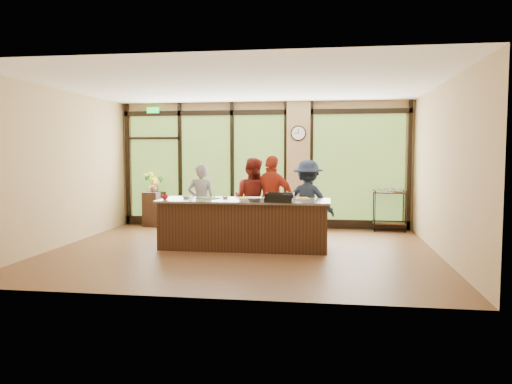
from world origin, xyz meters
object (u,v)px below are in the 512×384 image
(island_base, at_px, (245,225))
(bar_cart, at_px, (389,205))
(cook_left, at_px, (201,201))
(roasting_pan, at_px, (280,200))
(cook_right, at_px, (308,201))
(flower_stand, at_px, (154,209))

(island_base, height_order, bar_cart, bar_cart)
(island_base, relative_size, bar_cart, 3.08)
(bar_cart, bearing_deg, cook_left, -150.86)
(cook_left, xyz_separation_m, roasting_pan, (1.75, -1.20, 0.18))
(cook_right, distance_m, bar_cart, 2.41)
(cook_left, distance_m, cook_right, 2.20)
(roasting_pan, relative_size, flower_stand, 0.59)
(island_base, xyz_separation_m, flower_stand, (-2.66, 2.45, -0.02))
(island_base, distance_m, cook_left, 1.37)
(island_base, relative_size, roasting_pan, 6.27)
(island_base, distance_m, cook_right, 1.49)
(bar_cart, bearing_deg, flower_stand, -173.07)
(island_base, relative_size, cook_right, 1.88)
(cook_right, bearing_deg, flower_stand, -12.09)
(island_base, height_order, cook_left, cook_left)
(cook_right, height_order, roasting_pan, cook_right)
(cook_left, bearing_deg, island_base, 131.29)
(roasting_pan, xyz_separation_m, flower_stand, (-3.37, 2.83, -0.55))
(roasting_pan, height_order, flower_stand, roasting_pan)
(island_base, distance_m, flower_stand, 3.62)
(cook_left, relative_size, flower_stand, 1.88)
(cook_left, distance_m, flower_stand, 2.32)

